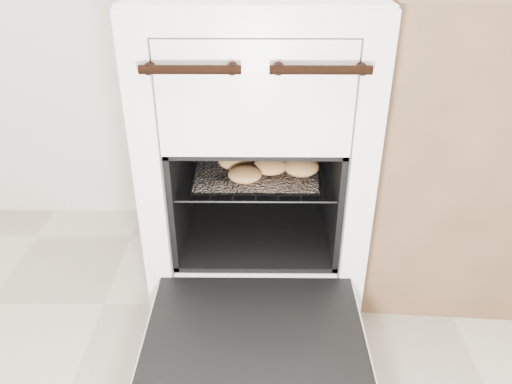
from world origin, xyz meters
TOP-DOWN VIEW (x-y plane):
  - stove at (0.11, 1.20)m, footprint 0.55×0.61m
  - oven_door at (0.11, 0.73)m, footprint 0.49×0.38m
  - oven_rack at (0.11, 1.14)m, footprint 0.40×0.38m
  - foil_sheet at (0.11, 1.12)m, footprint 0.31×0.27m
  - baked_rolls at (0.14, 1.10)m, footprint 0.28×0.21m
  - counter at (0.84, 1.26)m, footprint 0.87×0.61m

SIDE VIEW (x-z plane):
  - oven_door at x=0.11m, z-range 0.17..0.20m
  - oven_rack at x=0.11m, z-range 0.40..0.40m
  - foil_sheet at x=0.11m, z-range 0.40..0.41m
  - stove at x=0.11m, z-range -0.01..0.83m
  - counter at x=0.84m, z-range 0.00..0.84m
  - baked_rolls at x=0.14m, z-range 0.41..0.45m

